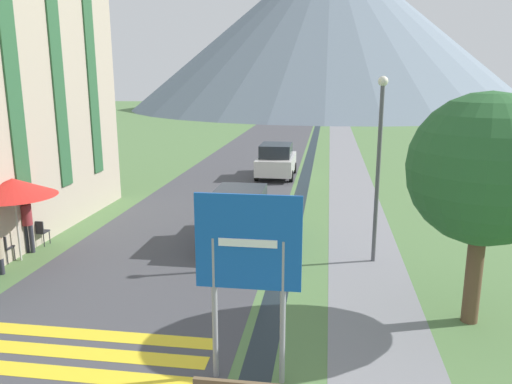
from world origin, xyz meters
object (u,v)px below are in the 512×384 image
object	(u,v)px
person_standing_terrace	(27,221)
tree_by_path	(485,170)
cafe_chair_far_left	(40,230)
cafe_chair_middle	(3,246)
parked_car_near	(240,216)
road_sign	(248,260)
streetlamp	(379,155)
parked_car_far	(276,160)
cafe_umbrella_middle_red	(13,187)

from	to	relation	value
person_standing_terrace	tree_by_path	size ratio (longest dim) A/B	0.34
cafe_chair_far_left	cafe_chair_middle	bearing A→B (deg)	-124.36
parked_car_near	cafe_chair_far_left	distance (m)	6.47
road_sign	streetlamp	distance (m)	7.03
road_sign	person_standing_terrace	bearing A→B (deg)	144.20
streetlamp	cafe_chair_middle	bearing A→B (deg)	-170.83
streetlamp	cafe_chair_far_left	bearing A→B (deg)	-179.14
cafe_chair_far_left	streetlamp	distance (m)	10.88
road_sign	parked_car_far	distance (m)	18.65
cafe_chair_far_left	tree_by_path	xyz separation A→B (m)	(12.37, -3.36, 2.94)
parked_car_near	streetlamp	distance (m)	4.90
parked_car_near	cafe_umbrella_middle_red	world-z (taller)	cafe_umbrella_middle_red
cafe_umbrella_middle_red	streetlamp	world-z (taller)	streetlamp
parked_car_far	cafe_umbrella_middle_red	bearing A→B (deg)	-114.61
cafe_chair_middle	person_standing_terrace	bearing A→B (deg)	67.25
person_standing_terrace	streetlamp	distance (m)	10.78
parked_car_near	road_sign	bearing A→B (deg)	-78.83
parked_car_far	cafe_chair_far_left	world-z (taller)	parked_car_far
cafe_chair_middle	streetlamp	distance (m)	11.21
parked_car_near	person_standing_terrace	xyz separation A→B (m)	(-6.32, -1.88, 0.10)
road_sign	cafe_chair_middle	world-z (taller)	road_sign
parked_car_far	cafe_chair_middle	bearing A→B (deg)	-115.38
cafe_chair_middle	parked_car_near	bearing A→B (deg)	13.57
person_standing_terrace	tree_by_path	bearing A→B (deg)	-12.49
tree_by_path	road_sign	bearing A→B (deg)	-147.56
parked_car_far	cafe_chair_far_left	bearing A→B (deg)	-117.42
road_sign	cafe_umbrella_middle_red	bearing A→B (deg)	147.18
parked_car_far	cafe_chair_middle	xyz separation A→B (m)	(-6.58, -13.86, -0.40)
road_sign	cafe_umbrella_middle_red	distance (m)	9.13
parked_car_near	parked_car_far	bearing A→B (deg)	89.82
road_sign	streetlamp	world-z (taller)	streetlamp
cafe_umbrella_middle_red	cafe_chair_middle	bearing A→B (deg)	-142.45
cafe_chair_middle	person_standing_terrace	world-z (taller)	person_standing_terrace
road_sign	person_standing_terrace	size ratio (longest dim) A/B	1.98
tree_by_path	parked_car_near	bearing A→B (deg)	142.61
parked_car_near	streetlamp	bearing A→B (deg)	-14.53
cafe_chair_middle	tree_by_path	distance (m)	13.04
parked_car_far	person_standing_terrace	world-z (taller)	parked_car_far
cafe_chair_far_left	streetlamp	world-z (taller)	streetlamp
cafe_umbrella_middle_red	tree_by_path	size ratio (longest dim) A/B	0.49
parked_car_far	streetlamp	distance (m)	13.03
cafe_chair_far_left	person_standing_terrace	bearing A→B (deg)	-115.69
parked_car_far	cafe_chair_far_left	distance (m)	13.85
cafe_chair_far_left	person_standing_terrace	size ratio (longest dim) A/B	0.49
parked_car_far	cafe_chair_far_left	xyz separation A→B (m)	(-6.37, -12.29, -0.40)
person_standing_terrace	parked_car_far	bearing A→B (deg)	63.78
cafe_chair_middle	cafe_chair_far_left	xyz separation A→B (m)	(0.21, 1.58, 0.00)
parked_car_far	cafe_chair_middle	distance (m)	15.35
parked_car_near	parked_car_far	xyz separation A→B (m)	(0.04, 11.04, 0.00)
road_sign	cafe_umbrella_middle_red	xyz separation A→B (m)	(-7.67, 4.95, -0.06)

